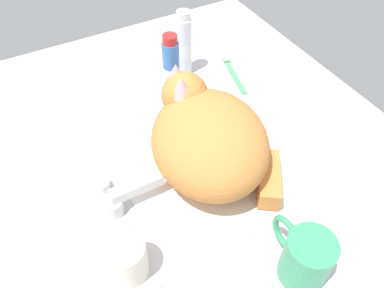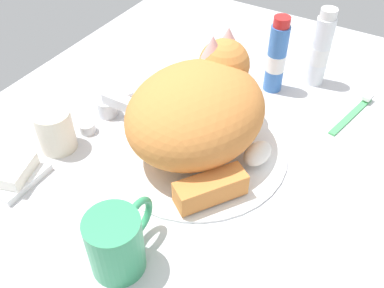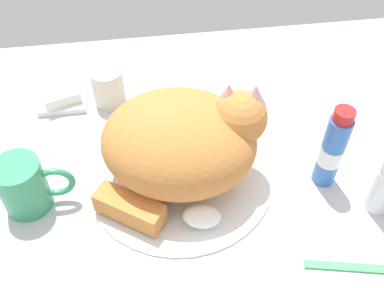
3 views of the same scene
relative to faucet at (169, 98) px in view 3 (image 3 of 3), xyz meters
The scene contains 10 objects.
ground_plane 17.40cm from the faucet, 90.00° to the right, with size 110.00×82.50×3.00cm, color silver.
sink_basin 17.09cm from the faucet, 90.00° to the right, with size 30.52×30.52×0.87cm, color white.
faucet is the anchor object (origin of this frame).
cat 18.24cm from the faucet, 87.31° to the right, with size 27.83×24.88×16.39cm.
coffee_mug 30.46cm from the faucet, 140.48° to the right, with size 11.30×7.08×8.98cm.
rinse_cup 11.54cm from the faucet, 163.70° to the left, with size 6.03×6.03×7.26cm.
soap_dish 20.39cm from the faucet, 169.95° to the left, with size 9.00×6.40×1.20cm, color white.
soap_bar 20.32cm from the faucet, 169.95° to the left, with size 6.63×4.79×2.18cm, color white.
toothpaste_bottle 31.54cm from the faucet, 42.44° to the right, with size 3.64×3.64×15.11cm.
toothbrush 43.80cm from the faucet, 58.16° to the right, with size 14.20×4.40×1.60cm.
Camera 3 is at (-4.50, -45.77, 56.59)cm, focal length 41.28 mm.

